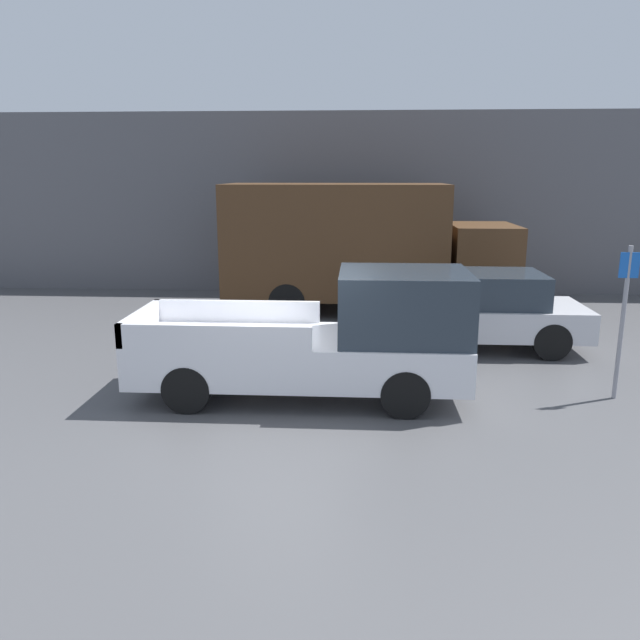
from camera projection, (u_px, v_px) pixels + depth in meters
The scene contains 7 objects.
ground_plane at pixel (291, 404), 9.91m from camera, with size 60.00×60.00×0.00m, color #4C4C4F.
building_wall at pixel (324, 204), 18.70m from camera, with size 28.00×0.15×5.33m.
pickup_truck at pixel (331, 339), 10.06m from camera, with size 5.34×1.93×2.09m.
car at pixel (475, 309), 12.97m from camera, with size 4.49×1.92×1.59m.
delivery_truck at pixel (358, 244), 16.20m from camera, with size 7.43×2.49×3.30m.
parking_sign at pixel (623, 315), 9.85m from camera, with size 0.30×0.07×2.49m.
newspaper_box at pixel (418, 277), 18.71m from camera, with size 0.45×0.40×1.02m.
Camera 1 is at (1.04, -9.28, 3.60)m, focal length 35.00 mm.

